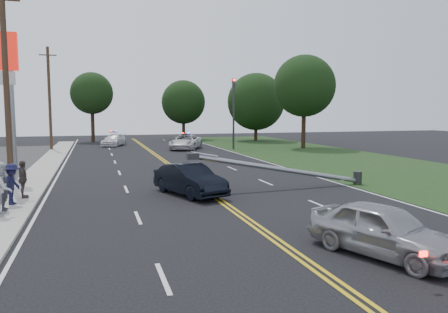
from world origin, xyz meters
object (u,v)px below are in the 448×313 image
object	(u,v)px
bystander_a	(4,188)
bystander_c	(12,184)
emergency_a	(186,142)
crashed_sedan	(190,180)
bystander_b	(2,188)
bystander_d	(23,179)
waiting_sedan	(384,230)
utility_pole_far	(50,98)
fallen_streetlight	(290,170)
traffic_signal	(234,107)
utility_pole_mid	(6,86)
emergency_b	(114,140)

from	to	relation	value
bystander_a	bystander_c	bearing A→B (deg)	-13.35
emergency_a	bystander_c	bearing A→B (deg)	-91.63
crashed_sedan	bystander_b	distance (m)	7.76
bystander_c	bystander_d	world-z (taller)	bystander_c
waiting_sedan	bystander_a	distance (m)	13.48
emergency_a	waiting_sedan	bearing A→B (deg)	-67.70
utility_pole_far	emergency_a	bearing A→B (deg)	-11.52
bystander_b	bystander_c	bearing A→B (deg)	-0.40
waiting_sedan	emergency_a	world-z (taller)	emergency_a
utility_pole_far	bystander_c	xyz separation A→B (m)	(0.85, -26.78, -4.14)
waiting_sedan	emergency_a	bearing A→B (deg)	66.61
fallen_streetlight	crashed_sedan	world-z (taller)	fallen_streetlight
traffic_signal	utility_pole_mid	distance (m)	25.12
emergency_b	emergency_a	bearing A→B (deg)	-22.83
utility_pole_far	bystander_c	bearing A→B (deg)	-88.18
emergency_a	bystander_d	distance (m)	25.74
traffic_signal	waiting_sedan	xyz separation A→B (m)	(-6.11, -32.09, -3.49)
utility_pole_far	traffic_signal	bearing A→B (deg)	-12.89
fallen_streetlight	waiting_sedan	world-z (taller)	fallen_streetlight
utility_pole_mid	utility_pole_far	xyz separation A→B (m)	(0.00, 22.00, 0.00)
waiting_sedan	emergency_b	world-z (taller)	waiting_sedan
utility_pole_mid	waiting_sedan	bearing A→B (deg)	-51.06
emergency_b	bystander_a	size ratio (longest dim) A/B	2.53
traffic_signal	bystander_c	size ratio (longest dim) A/B	4.26
traffic_signal	utility_pole_far	size ratio (longest dim) A/B	0.70
emergency_a	bystander_a	xyz separation A→B (m)	(-12.15, -25.24, 0.24)
bystander_d	bystander_c	bearing A→B (deg)	161.75
utility_pole_mid	bystander_a	xyz separation A→B (m)	(0.73, -5.86, -4.10)
utility_pole_mid	utility_pole_far	size ratio (longest dim) A/B	1.00
traffic_signal	waiting_sedan	world-z (taller)	traffic_signal
traffic_signal	bystander_d	size ratio (longest dim) A/B	4.32
fallen_streetlight	bystander_c	world-z (taller)	fallen_streetlight
traffic_signal	utility_pole_mid	bearing A→B (deg)	-134.20
traffic_signal	emergency_b	bearing A→B (deg)	145.48
bystander_b	bystander_d	xyz separation A→B (m)	(0.25, 3.10, -0.15)
traffic_signal	bystander_b	bearing A→B (deg)	-124.15
waiting_sedan	utility_pole_far	bearing A→B (deg)	86.67
fallen_streetlight	waiting_sedan	xyz separation A→B (m)	(-2.00, -10.10, -0.21)
bystander_a	emergency_b	bearing A→B (deg)	-16.62
utility_pole_far	emergency_b	xyz separation A→B (m)	(6.12, 3.82, -4.45)
crashed_sedan	waiting_sedan	distance (m)	10.31
utility_pole_mid	emergency_a	bearing A→B (deg)	56.38
emergency_a	bystander_d	size ratio (longest dim) A/B	3.29
bystander_a	bystander_d	world-z (taller)	bystander_a
bystander_b	utility_pole_far	bearing A→B (deg)	2.29
fallen_streetlight	crashed_sedan	bearing A→B (deg)	-176.80
utility_pole_far	bystander_b	bearing A→B (deg)	-88.36
fallen_streetlight	bystander_b	xyz separation A→B (m)	(-12.57, -2.60, 0.16)
bystander_a	bystander_c	xyz separation A→B (m)	(0.12, 1.08, -0.04)
traffic_signal	crashed_sedan	distance (m)	24.39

